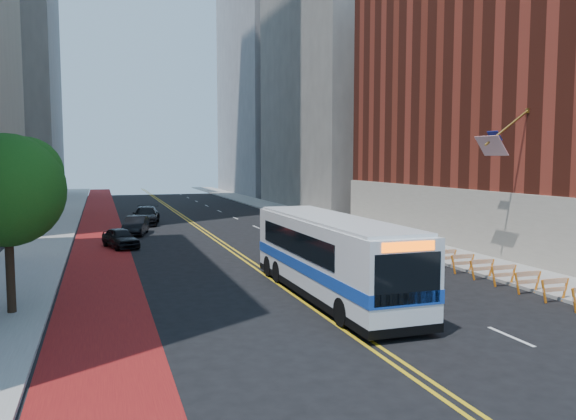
% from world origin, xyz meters
% --- Properties ---
extents(ground, '(160.00, 160.00, 0.00)m').
position_xyz_m(ground, '(0.00, 0.00, 0.00)').
color(ground, black).
rests_on(ground, ground).
extents(sidewalk_left, '(4.00, 140.00, 0.15)m').
position_xyz_m(sidewalk_left, '(-12.00, 30.00, 0.07)').
color(sidewalk_left, gray).
rests_on(sidewalk_left, ground).
extents(sidewalk_right, '(4.00, 140.00, 0.15)m').
position_xyz_m(sidewalk_right, '(12.00, 30.00, 0.07)').
color(sidewalk_right, gray).
rests_on(sidewalk_right, ground).
extents(bus_lane_paint, '(3.60, 140.00, 0.01)m').
position_xyz_m(bus_lane_paint, '(-8.10, 30.00, 0.00)').
color(bus_lane_paint, maroon).
rests_on(bus_lane_paint, ground).
extents(center_line_inner, '(0.14, 140.00, 0.01)m').
position_xyz_m(center_line_inner, '(-0.18, 30.00, 0.00)').
color(center_line_inner, gold).
rests_on(center_line_inner, ground).
extents(center_line_outer, '(0.14, 140.00, 0.01)m').
position_xyz_m(center_line_outer, '(0.18, 30.00, 0.00)').
color(center_line_outer, gold).
rests_on(center_line_outer, ground).
extents(lane_dashes, '(0.14, 98.20, 0.01)m').
position_xyz_m(lane_dashes, '(4.80, 38.00, 0.01)').
color(lane_dashes, silver).
rests_on(lane_dashes, ground).
extents(midrise_right_near, '(18.00, 26.00, 40.00)m').
position_xyz_m(midrise_right_near, '(23.00, 48.00, 20.00)').
color(midrise_right_near, slate).
rests_on(midrise_right_near, ground).
extents(midrise_right_far, '(20.00, 28.00, 55.00)m').
position_xyz_m(midrise_right_far, '(24.00, 78.00, 27.50)').
color(midrise_right_far, gray).
rests_on(midrise_right_far, ground).
extents(construction_barriers, '(1.42, 10.91, 1.00)m').
position_xyz_m(construction_barriers, '(9.60, 3.42, 0.68)').
color(construction_barriers, orange).
rests_on(construction_barriers, ground).
extents(street_tree, '(4.20, 4.20, 6.70)m').
position_xyz_m(street_tree, '(-11.24, 6.04, 4.91)').
color(street_tree, black).
rests_on(street_tree, sidewalk_left).
extents(transit_bus, '(2.78, 12.55, 3.45)m').
position_xyz_m(transit_bus, '(1.18, 4.94, 1.80)').
color(transit_bus, silver).
rests_on(transit_bus, ground).
extents(car_a, '(2.66, 4.21, 1.34)m').
position_xyz_m(car_a, '(-6.84, 21.83, 0.67)').
color(car_a, black).
rests_on(car_a, ground).
extents(car_b, '(2.40, 4.58, 1.44)m').
position_xyz_m(car_b, '(-5.46, 28.26, 0.72)').
color(car_b, black).
rests_on(car_b, ground).
extents(car_c, '(3.08, 5.82, 1.61)m').
position_xyz_m(car_c, '(-4.17, 35.14, 0.80)').
color(car_c, black).
rests_on(car_c, ground).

